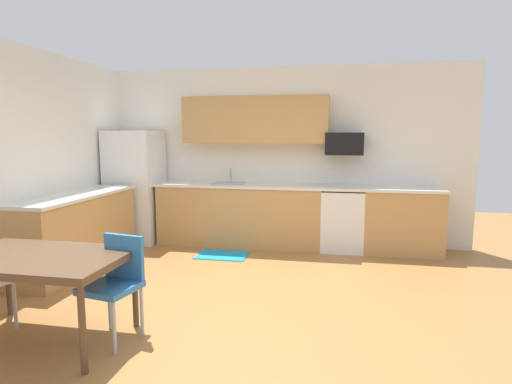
# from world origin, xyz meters

# --- Properties ---
(ground_plane) EXTENTS (12.00, 12.00, 0.00)m
(ground_plane) POSITION_xyz_m (0.00, 0.00, 0.00)
(ground_plane) COLOR #9E6B38
(wall_back) EXTENTS (5.80, 0.10, 2.70)m
(wall_back) POSITION_xyz_m (0.00, 2.65, 1.35)
(wall_back) COLOR white
(wall_back) RESTS_ON ground
(cabinet_run_back) EXTENTS (2.48, 0.60, 0.90)m
(cabinet_run_back) POSITION_xyz_m (-0.51, 2.30, 0.45)
(cabinet_run_back) COLOR tan
(cabinet_run_back) RESTS_ON ground
(cabinet_run_back_right) EXTENTS (1.07, 0.60, 0.90)m
(cabinet_run_back_right) POSITION_xyz_m (1.86, 2.30, 0.45)
(cabinet_run_back_right) COLOR tan
(cabinet_run_back_right) RESTS_ON ground
(cabinet_run_left) EXTENTS (0.60, 2.00, 0.90)m
(cabinet_run_left) POSITION_xyz_m (-2.30, 0.80, 0.45)
(cabinet_run_left) COLOR tan
(cabinet_run_left) RESTS_ON ground
(countertop_back) EXTENTS (4.80, 0.64, 0.04)m
(countertop_back) POSITION_xyz_m (0.00, 2.30, 0.92)
(countertop_back) COLOR silver
(countertop_back) RESTS_ON cabinet_run_back
(countertop_left) EXTENTS (0.64, 2.00, 0.04)m
(countertop_left) POSITION_xyz_m (-2.30, 0.80, 0.92)
(countertop_left) COLOR silver
(countertop_left) RESTS_ON cabinet_run_left
(upper_cabinets_back) EXTENTS (2.20, 0.34, 0.70)m
(upper_cabinets_back) POSITION_xyz_m (-0.30, 2.43, 1.90)
(upper_cabinets_back) COLOR tan
(refrigerator) EXTENTS (0.76, 0.70, 1.74)m
(refrigerator) POSITION_xyz_m (-2.18, 2.22, 0.87)
(refrigerator) COLOR white
(refrigerator) RESTS_ON ground
(oven_range) EXTENTS (0.60, 0.60, 0.91)m
(oven_range) POSITION_xyz_m (1.03, 2.30, 0.46)
(oven_range) COLOR white
(oven_range) RESTS_ON ground
(microwave) EXTENTS (0.54, 0.36, 0.32)m
(microwave) POSITION_xyz_m (1.03, 2.40, 1.55)
(microwave) COLOR black
(sink_basin) EXTENTS (0.48, 0.40, 0.14)m
(sink_basin) POSITION_xyz_m (-0.69, 2.30, 0.88)
(sink_basin) COLOR #A5A8AD
(sink_basin) RESTS_ON countertop_back
(sink_faucet) EXTENTS (0.02, 0.02, 0.24)m
(sink_faucet) POSITION_xyz_m (-0.69, 2.48, 1.04)
(sink_faucet) COLOR #B2B5BA
(sink_faucet) RESTS_ON countertop_back
(dining_table) EXTENTS (1.40, 0.90, 0.72)m
(dining_table) POSITION_xyz_m (-1.39, -1.04, 0.66)
(dining_table) COLOR brown
(dining_table) RESTS_ON ground
(chair_near_table) EXTENTS (0.47, 0.47, 0.85)m
(chair_near_table) POSITION_xyz_m (-0.81, -0.86, 0.50)
(chair_near_table) COLOR #2D72B7
(chair_near_table) RESTS_ON ground
(floor_mat) EXTENTS (0.70, 0.50, 0.01)m
(floor_mat) POSITION_xyz_m (-0.61, 1.65, 0.01)
(floor_mat) COLOR #198CBF
(floor_mat) RESTS_ON ground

